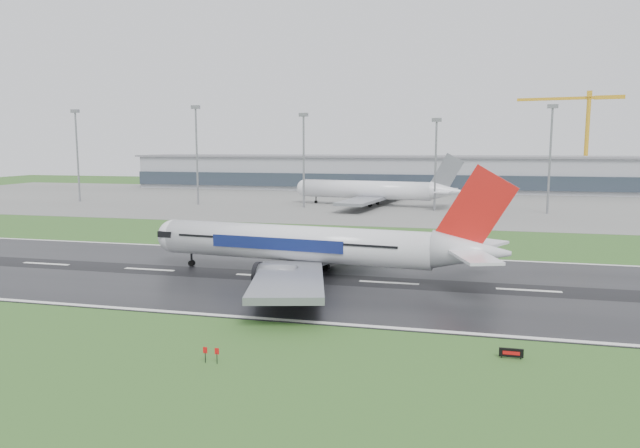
# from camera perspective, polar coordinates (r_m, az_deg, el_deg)

# --- Properties ---
(ground) EXTENTS (520.00, 520.00, 0.00)m
(ground) POSITION_cam_1_polar(r_m,az_deg,el_deg) (93.16, -5.58, -5.12)
(ground) COLOR #2A541F
(ground) RESTS_ON ground
(runway) EXTENTS (400.00, 45.00, 0.10)m
(runway) POSITION_cam_1_polar(r_m,az_deg,el_deg) (93.14, -5.59, -5.09)
(runway) COLOR black
(runway) RESTS_ON ground
(apron) EXTENTS (400.00, 130.00, 0.08)m
(apron) POSITION_cam_1_polar(r_m,az_deg,el_deg) (213.87, 5.42, 2.19)
(apron) COLOR slate
(apron) RESTS_ON ground
(terminal) EXTENTS (240.00, 36.00, 15.00)m
(terminal) POSITION_cam_1_polar(r_m,az_deg,el_deg) (272.72, 7.24, 4.93)
(terminal) COLOR gray
(terminal) RESTS_ON ground
(main_airliner) EXTENTS (63.27, 60.81, 17.10)m
(main_airliner) POSITION_cam_1_polar(r_m,az_deg,el_deg) (90.92, -0.21, 0.14)
(main_airliner) COLOR silver
(main_airliner) RESTS_ON runway
(parked_airliner) EXTENTS (66.66, 63.24, 17.33)m
(parked_airliner) POSITION_cam_1_polar(r_m,az_deg,el_deg) (198.98, 5.19, 4.29)
(parked_airliner) COLOR white
(parked_airliner) RESTS_ON apron
(tower_crane) EXTENTS (44.81, 10.72, 44.53)m
(tower_crane) POSITION_cam_1_polar(r_m,az_deg,el_deg) (291.03, 24.66, 7.38)
(tower_crane) COLOR gold
(tower_crane) RESTS_ON ground
(runway_sign) EXTENTS (2.26, 0.99, 1.04)m
(runway_sign) POSITION_cam_1_polar(r_m,az_deg,el_deg) (61.06, 18.23, -11.95)
(runway_sign) COLOR black
(runway_sign) RESTS_ON ground
(floodmast_0) EXTENTS (0.64, 0.64, 32.11)m
(floodmast_0) POSITION_cam_1_polar(r_m,az_deg,el_deg) (229.83, -22.66, 6.01)
(floodmast_0) COLOR gray
(floodmast_0) RESTS_ON ground
(floodmast_1) EXTENTS (0.64, 0.64, 32.83)m
(floodmast_1) POSITION_cam_1_polar(r_m,az_deg,el_deg) (205.71, -11.97, 6.41)
(floodmast_1) COLOR gray
(floodmast_1) RESTS_ON ground
(floodmast_2) EXTENTS (0.64, 0.64, 29.82)m
(floodmast_2) POSITION_cam_1_polar(r_m,az_deg,el_deg) (192.51, -1.61, 6.04)
(floodmast_2) COLOR gray
(floodmast_2) RESTS_ON ground
(floodmast_3) EXTENTS (0.64, 0.64, 27.75)m
(floodmast_3) POSITION_cam_1_polar(r_m,az_deg,el_deg) (186.03, 11.25, 5.52)
(floodmast_3) COLOR gray
(floodmast_3) RESTS_ON ground
(floodmast_4) EXTENTS (0.64, 0.64, 31.39)m
(floodmast_4) POSITION_cam_1_polar(r_m,az_deg,el_deg) (187.63, 21.60, 5.70)
(floodmast_4) COLOR gray
(floodmast_4) RESTS_ON ground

